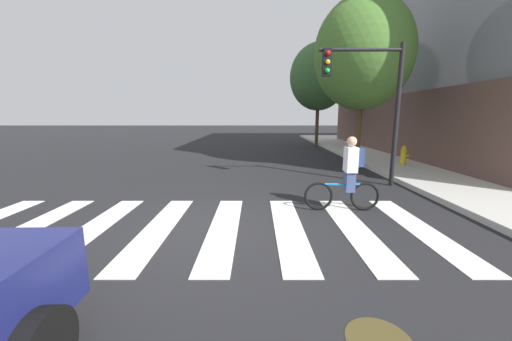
% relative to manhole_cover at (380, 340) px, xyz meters
% --- Properties ---
extents(ground_plane, '(120.00, 120.00, 0.00)m').
position_rel_manhole_cover_xyz_m(ground_plane, '(-2.14, 2.85, -0.00)').
color(ground_plane, black).
extents(crosswalk_stripes, '(9.33, 3.61, 0.01)m').
position_rel_manhole_cover_xyz_m(crosswalk_stripes, '(-2.44, 2.85, 0.00)').
color(crosswalk_stripes, silver).
rests_on(crosswalk_stripes, ground).
extents(manhole_cover, '(0.64, 0.64, 0.01)m').
position_rel_manhole_cover_xyz_m(manhole_cover, '(0.00, 0.00, 0.00)').
color(manhole_cover, '#473D1E').
rests_on(manhole_cover, ground).
extents(cyclist, '(1.71, 0.37, 1.69)m').
position_rel_manhole_cover_xyz_m(cyclist, '(0.89, 3.96, 0.84)').
color(cyclist, black).
rests_on(cyclist, ground).
extents(traffic_light_near, '(2.47, 0.28, 4.20)m').
position_rel_manhole_cover_xyz_m(traffic_light_near, '(2.19, 6.38, 2.86)').
color(traffic_light_near, black).
rests_on(traffic_light_near, ground).
extents(fire_hydrant, '(0.33, 0.22, 0.78)m').
position_rel_manhole_cover_xyz_m(fire_hydrant, '(4.91, 9.49, 0.53)').
color(fire_hydrant, gold).
rests_on(fire_hydrant, sidewalk).
extents(street_tree_near, '(3.75, 3.75, 6.67)m').
position_rel_manhole_cover_xyz_m(street_tree_near, '(2.95, 9.46, 4.50)').
color(street_tree_near, '#4C3823').
rests_on(street_tree_near, ground).
extents(street_tree_mid, '(3.95, 3.95, 7.03)m').
position_rel_manhole_cover_xyz_m(street_tree_mid, '(3.12, 18.38, 4.74)').
color(street_tree_mid, '#4C3823').
rests_on(street_tree_mid, ground).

